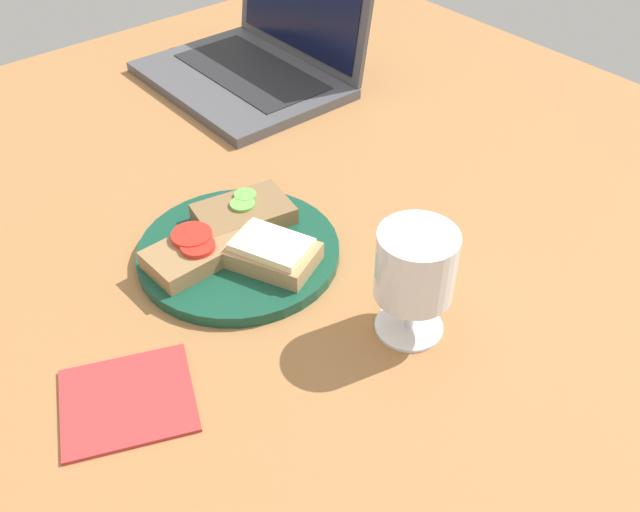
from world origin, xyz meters
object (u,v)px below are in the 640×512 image
at_px(plate, 239,252).
at_px(napkin, 128,400).
at_px(sandwich_with_tomato, 196,251).
at_px(sandwich_with_cucumber, 244,214).
at_px(wine_glass, 417,269).
at_px(laptop, 258,58).
at_px(sandwich_with_cheese, 272,253).

bearing_deg(plate, napkin, -62.17).
bearing_deg(napkin, sandwich_with_tomato, 127.56).
xyz_separation_m(sandwich_with_cucumber, wine_glass, (0.25, 0.04, 0.06)).
bearing_deg(wine_glass, laptop, 159.06).
height_order(sandwich_with_cucumber, sandwich_with_tomato, sandwich_with_tomato).
bearing_deg(wine_glass, sandwich_with_tomato, -151.47).
bearing_deg(napkin, laptop, 133.33).
xyz_separation_m(sandwich_with_cucumber, sandwich_with_cheese, (0.09, -0.02, 0.00)).
distance_m(sandwich_with_cheese, laptop, 0.50).
relative_size(sandwich_with_cheese, napkin, 0.94).
bearing_deg(plate, sandwich_with_tomato, -104.21).
bearing_deg(laptop, wine_glass, -20.94).
height_order(wine_glass, laptop, laptop).
bearing_deg(sandwich_with_cheese, sandwich_with_cucumber, 166.58).
height_order(plate, sandwich_with_tomato, sandwich_with_tomato).
distance_m(plate, sandwich_with_tomato, 0.05).
distance_m(plate, laptop, 0.47).
height_order(sandwich_with_cheese, napkin, sandwich_with_cheese).
bearing_deg(napkin, sandwich_with_cucumber, 121.17).
xyz_separation_m(plate, wine_glass, (0.21, 0.07, 0.07)).
bearing_deg(sandwich_with_cucumber, laptop, 141.51).
bearing_deg(wine_glass, sandwich_with_cucumber, -171.10).
relative_size(sandwich_with_cucumber, sandwich_with_tomato, 1.06).
bearing_deg(wine_glass, napkin, -110.38).
xyz_separation_m(sandwich_with_cheese, wine_glass, (0.17, 0.06, 0.05)).
xyz_separation_m(sandwich_with_tomato, sandwich_with_cheese, (0.06, 0.06, 0.00)).
distance_m(sandwich_with_cucumber, sandwich_with_tomato, 0.09).
bearing_deg(sandwich_with_tomato, wine_glass, 28.53).
bearing_deg(plate, sandwich_with_cheese, 16.70).
bearing_deg(sandwich_with_cucumber, napkin, -58.83).
relative_size(plate, sandwich_with_cheese, 2.02).
height_order(plate, wine_glass, wine_glass).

